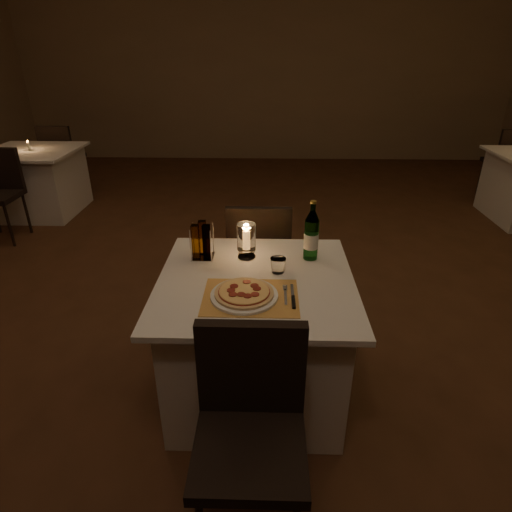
{
  "coord_description": "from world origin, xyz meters",
  "views": [
    {
      "loc": [
        0.06,
        -2.54,
        1.81
      ],
      "look_at": [
        0.01,
        -0.62,
        0.86
      ],
      "focal_mm": 30.0,
      "sensor_mm": 36.0,
      "label": 1
    }
  ],
  "objects_px": {
    "plate": "(244,295)",
    "hurricane_candle": "(246,238)",
    "chair_near": "(251,415)",
    "tumbler": "(278,265)",
    "pizza": "(244,292)",
    "main_table": "(256,337)",
    "chair_far": "(259,252)",
    "water_bottle": "(311,236)",
    "neighbor_table_left": "(37,182)"
  },
  "relations": [
    {
      "from": "chair_far",
      "to": "water_bottle",
      "type": "height_order",
      "value": "water_bottle"
    },
    {
      "from": "main_table",
      "to": "neighbor_table_left",
      "type": "relative_size",
      "value": 1.0
    },
    {
      "from": "main_table",
      "to": "hurricane_candle",
      "type": "bearing_deg",
      "value": 103.65
    },
    {
      "from": "plate",
      "to": "pizza",
      "type": "bearing_deg",
      "value": 63.83
    },
    {
      "from": "tumbler",
      "to": "hurricane_candle",
      "type": "height_order",
      "value": "hurricane_candle"
    },
    {
      "from": "main_table",
      "to": "water_bottle",
      "type": "bearing_deg",
      "value": 39.44
    },
    {
      "from": "plate",
      "to": "neighbor_table_left",
      "type": "relative_size",
      "value": 0.32
    },
    {
      "from": "plate",
      "to": "water_bottle",
      "type": "xyz_separation_m",
      "value": [
        0.35,
        0.42,
        0.12
      ]
    },
    {
      "from": "main_table",
      "to": "tumbler",
      "type": "height_order",
      "value": "tumbler"
    },
    {
      "from": "water_bottle",
      "to": "neighbor_table_left",
      "type": "height_order",
      "value": "water_bottle"
    },
    {
      "from": "main_table",
      "to": "water_bottle",
      "type": "xyz_separation_m",
      "value": [
        0.3,
        0.24,
        0.5
      ]
    },
    {
      "from": "main_table",
      "to": "tumbler",
      "type": "distance_m",
      "value": 0.43
    },
    {
      "from": "neighbor_table_left",
      "to": "main_table",
      "type": "bearing_deg",
      "value": -47.44
    },
    {
      "from": "water_bottle",
      "to": "neighbor_table_left",
      "type": "relative_size",
      "value": 0.34
    },
    {
      "from": "plate",
      "to": "hurricane_candle",
      "type": "bearing_deg",
      "value": 91.32
    },
    {
      "from": "main_table",
      "to": "hurricane_candle",
      "type": "height_order",
      "value": "hurricane_candle"
    },
    {
      "from": "pizza",
      "to": "neighbor_table_left",
      "type": "distance_m",
      "value": 4.03
    },
    {
      "from": "tumbler",
      "to": "hurricane_candle",
      "type": "bearing_deg",
      "value": 134.92
    },
    {
      "from": "plate",
      "to": "tumbler",
      "type": "relative_size",
      "value": 3.91
    },
    {
      "from": "chair_far",
      "to": "pizza",
      "type": "xyz_separation_m",
      "value": [
        -0.05,
        -0.89,
        0.22
      ]
    },
    {
      "from": "main_table",
      "to": "chair_far",
      "type": "bearing_deg",
      "value": 90.0
    },
    {
      "from": "plate",
      "to": "pizza",
      "type": "xyz_separation_m",
      "value": [
        0.0,
        0.0,
        0.02
      ]
    },
    {
      "from": "chair_far",
      "to": "tumbler",
      "type": "distance_m",
      "value": 0.69
    },
    {
      "from": "plate",
      "to": "hurricane_candle",
      "type": "xyz_separation_m",
      "value": [
        -0.01,
        0.43,
        0.11
      ]
    },
    {
      "from": "hurricane_candle",
      "to": "neighbor_table_left",
      "type": "relative_size",
      "value": 0.2
    },
    {
      "from": "hurricane_candle",
      "to": "chair_far",
      "type": "bearing_deg",
      "value": 82.71
    },
    {
      "from": "plate",
      "to": "main_table",
      "type": "bearing_deg",
      "value": 74.48
    },
    {
      "from": "plate",
      "to": "tumbler",
      "type": "bearing_deg",
      "value": 57.11
    },
    {
      "from": "neighbor_table_left",
      "to": "pizza",
      "type": "bearing_deg",
      "value": -49.7
    },
    {
      "from": "chair_far",
      "to": "pizza",
      "type": "relative_size",
      "value": 3.21
    },
    {
      "from": "water_bottle",
      "to": "neighbor_table_left",
      "type": "bearing_deg",
      "value": 138.12
    },
    {
      "from": "plate",
      "to": "water_bottle",
      "type": "height_order",
      "value": "water_bottle"
    },
    {
      "from": "chair_far",
      "to": "water_bottle",
      "type": "relative_size",
      "value": 2.68
    },
    {
      "from": "tumbler",
      "to": "neighbor_table_left",
      "type": "relative_size",
      "value": 0.08
    },
    {
      "from": "main_table",
      "to": "water_bottle",
      "type": "height_order",
      "value": "water_bottle"
    },
    {
      "from": "chair_far",
      "to": "neighbor_table_left",
      "type": "distance_m",
      "value": 3.42
    },
    {
      "from": "hurricane_candle",
      "to": "pizza",
      "type": "bearing_deg",
      "value": -88.67
    },
    {
      "from": "pizza",
      "to": "hurricane_candle",
      "type": "bearing_deg",
      "value": 91.33
    },
    {
      "from": "pizza",
      "to": "water_bottle",
      "type": "distance_m",
      "value": 0.56
    },
    {
      "from": "chair_near",
      "to": "hurricane_candle",
      "type": "distance_m",
      "value": 1.01
    },
    {
      "from": "chair_near",
      "to": "plate",
      "type": "xyz_separation_m",
      "value": [
        -0.05,
        0.53,
        0.2
      ]
    },
    {
      "from": "tumbler",
      "to": "plate",
      "type": "bearing_deg",
      "value": -122.89
    },
    {
      "from": "main_table",
      "to": "pizza",
      "type": "bearing_deg",
      "value": -105.52
    },
    {
      "from": "tumbler",
      "to": "neighbor_table_left",
      "type": "height_order",
      "value": "tumbler"
    },
    {
      "from": "pizza",
      "to": "neighbor_table_left",
      "type": "bearing_deg",
      "value": 130.3
    },
    {
      "from": "chair_near",
      "to": "tumbler",
      "type": "height_order",
      "value": "chair_near"
    },
    {
      "from": "water_bottle",
      "to": "plate",
      "type": "bearing_deg",
      "value": -129.25
    },
    {
      "from": "main_table",
      "to": "chair_near",
      "type": "relative_size",
      "value": 1.11
    },
    {
      "from": "tumbler",
      "to": "water_bottle",
      "type": "bearing_deg",
      "value": 43.09
    },
    {
      "from": "chair_near",
      "to": "water_bottle",
      "type": "relative_size",
      "value": 2.68
    }
  ]
}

